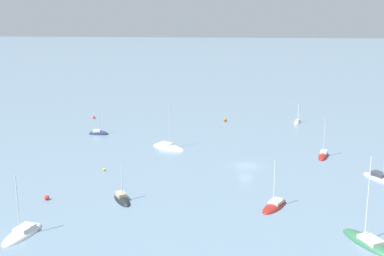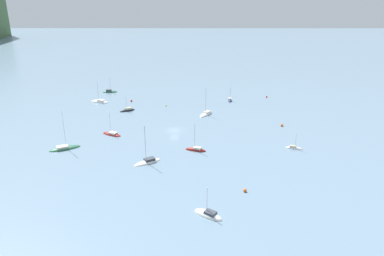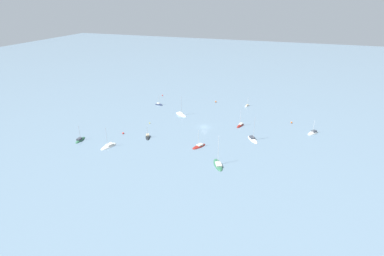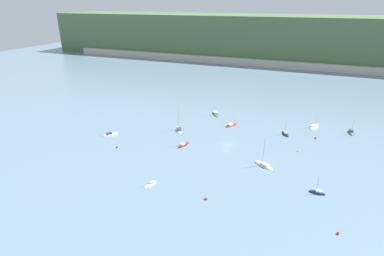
% 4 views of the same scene
% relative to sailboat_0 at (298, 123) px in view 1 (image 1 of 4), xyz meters
% --- Properties ---
extents(ground_plane, '(600.00, 600.00, 0.00)m').
position_rel_sailboat_0_xyz_m(ground_plane, '(14.18, 35.60, -0.08)').
color(ground_plane, slate).
extents(sailboat_0, '(2.89, 5.03, 5.54)m').
position_rel_sailboat_0_xyz_m(sailboat_0, '(0.00, 0.00, 0.00)').
color(sailboat_0, white).
rests_on(sailboat_0, ground_plane).
extents(sailboat_2, '(3.39, 6.34, 8.90)m').
position_rel_sailboat_0_xyz_m(sailboat_2, '(-1.47, 28.73, 0.02)').
color(sailboat_2, maroon).
rests_on(sailboat_2, ground_plane).
extents(sailboat_3, '(4.43, 6.03, 6.68)m').
position_rel_sailboat_0_xyz_m(sailboat_3, '(34.32, 54.43, 0.03)').
color(sailboat_3, black).
rests_on(sailboat_3, ground_plane).
extents(sailboat_4, '(7.99, 6.21, 11.03)m').
position_rel_sailboat_0_xyz_m(sailboat_4, '(30.17, 24.75, 0.01)').
color(sailboat_4, white).
rests_on(sailboat_4, ground_plane).
extents(sailboat_5, '(6.39, 7.86, 11.42)m').
position_rel_sailboat_0_xyz_m(sailboat_5, '(-9.28, 41.72, 0.05)').
color(sailboat_5, white).
rests_on(sailboat_5, ground_plane).
extents(sailboat_6, '(4.72, 1.54, 6.60)m').
position_rel_sailboat_0_xyz_m(sailboat_6, '(47.53, 14.47, 0.01)').
color(sailboat_6, '#232D4C').
rests_on(sailboat_6, ground_plane).
extents(sailboat_7, '(4.92, 8.07, 9.58)m').
position_rel_sailboat_0_xyz_m(sailboat_7, '(45.41, 67.57, -0.00)').
color(sailboat_7, white).
rests_on(sailboat_7, ground_plane).
extents(sailboat_9, '(6.54, 9.15, 12.50)m').
position_rel_sailboat_0_xyz_m(sailboat_9, '(-0.57, 66.97, 0.02)').
color(sailboat_9, '#2D6647').
rests_on(sailboat_9, ground_plane).
extents(sailboat_10, '(5.44, 7.22, 8.24)m').
position_rel_sailboat_0_xyz_m(sailboat_10, '(10.49, 55.45, 0.01)').
color(sailboat_10, maroon).
rests_on(sailboat_10, ground_plane).
extents(mooring_buoy_0, '(0.79, 0.79, 0.79)m').
position_rel_sailboat_0_xyz_m(mooring_buoy_0, '(46.28, 54.84, 0.32)').
color(mooring_buoy_0, red).
rests_on(mooring_buoy_0, ground_plane).
extents(mooring_buoy_1, '(0.86, 0.86, 0.86)m').
position_rel_sailboat_0_xyz_m(mooring_buoy_1, '(18.32, -0.45, 0.35)').
color(mooring_buoy_1, orange).
rests_on(mooring_buoy_1, ground_plane).
extents(mooring_buoy_2, '(0.51, 0.51, 0.51)m').
position_rel_sailboat_0_xyz_m(mooring_buoy_2, '(40.40, 40.26, 0.18)').
color(mooring_buoy_2, yellow).
rests_on(mooring_buoy_2, ground_plane).
extents(mooring_buoy_4, '(0.69, 0.69, 0.69)m').
position_rel_sailboat_0_xyz_m(mooring_buoy_4, '(52.52, -1.51, 0.26)').
color(mooring_buoy_4, red).
rests_on(mooring_buoy_4, ground_plane).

